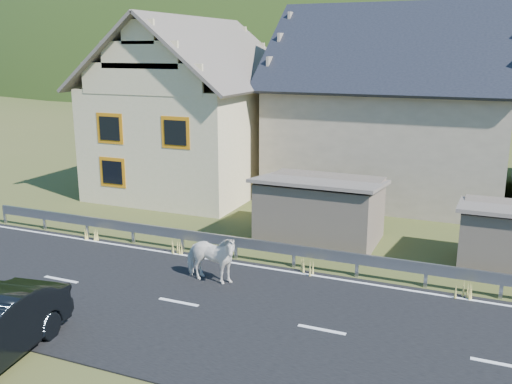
% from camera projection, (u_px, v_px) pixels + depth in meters
% --- Properties ---
extents(ground, '(160.00, 160.00, 0.00)m').
position_uv_depth(ground, '(322.00, 331.00, 13.86)').
color(ground, '#334418').
rests_on(ground, ground).
extents(road, '(60.00, 7.00, 0.04)m').
position_uv_depth(road, '(322.00, 330.00, 13.85)').
color(road, black).
rests_on(road, ground).
extents(lane_markings, '(60.00, 6.60, 0.01)m').
position_uv_depth(lane_markings, '(322.00, 330.00, 13.85)').
color(lane_markings, silver).
rests_on(lane_markings, road).
extents(guardrail, '(28.10, 0.09, 0.75)m').
position_uv_depth(guardrail, '(357.00, 259.00, 17.01)').
color(guardrail, '#93969B').
rests_on(guardrail, ground).
extents(shed_left, '(4.30, 3.30, 2.40)m').
position_uv_depth(shed_left, '(320.00, 211.00, 20.15)').
color(shed_left, '#6E5F51').
rests_on(shed_left, ground).
extents(house_cream, '(7.80, 9.80, 8.30)m').
position_uv_depth(house_cream, '(194.00, 99.00, 27.28)').
color(house_cream, beige).
rests_on(house_cream, ground).
extents(house_stone_a, '(10.80, 9.80, 8.90)m').
position_uv_depth(house_stone_a, '(395.00, 94.00, 26.51)').
color(house_stone_a, '#A0927C').
rests_on(house_stone_a, ground).
extents(mountain, '(440.00, 280.00, 260.00)m').
position_uv_depth(mountain, '(499.00, 137.00, 177.76)').
color(mountain, '#213A0E').
rests_on(mountain, ground).
extents(conifer_patch, '(76.00, 50.00, 28.00)m').
position_uv_depth(conifer_patch, '(228.00, 52.00, 131.40)').
color(conifer_patch, black).
rests_on(conifer_patch, ground).
extents(horse, '(0.83, 1.78, 1.49)m').
position_uv_depth(horse, '(210.00, 258.00, 16.50)').
color(horse, white).
rests_on(horse, road).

